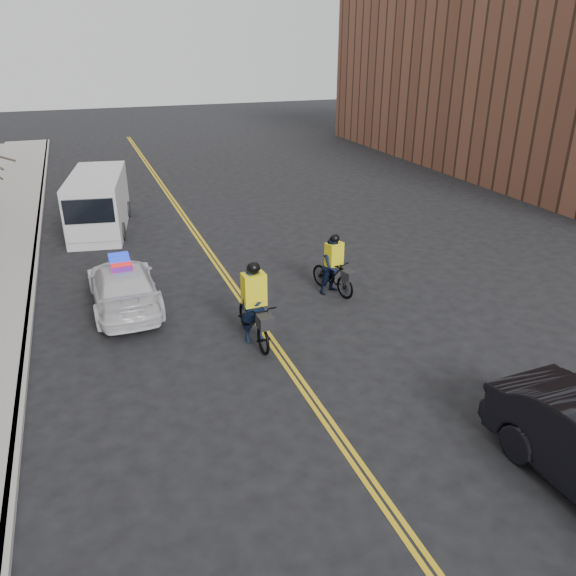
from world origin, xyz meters
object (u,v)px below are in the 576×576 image
Objects in this scene: cargo_van at (98,204)px; cyclist_near at (255,314)px; cyclist_far at (334,270)px; police_cruiser at (123,286)px.

cargo_van reaches higher than cyclist_near.
cargo_van is 2.48× the size of cyclist_near.
cargo_van is 11.07m from cyclist_far.
police_cruiser is at bearing 152.27° from cyclist_far.
police_cruiser is at bearing 130.19° from cyclist_near.
cyclist_near is (3.19, -11.09, -0.34)m from cargo_van.
police_cruiser is at bearing -79.13° from cargo_van.
cyclist_near reaches higher than cyclist_far.
cargo_van is at bearing 104.00° from cyclist_near.
cargo_van reaches higher than police_cruiser.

